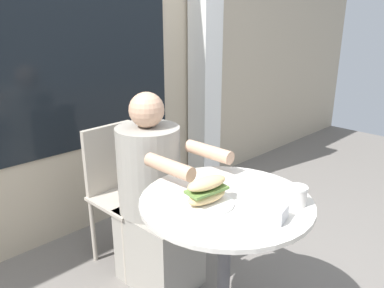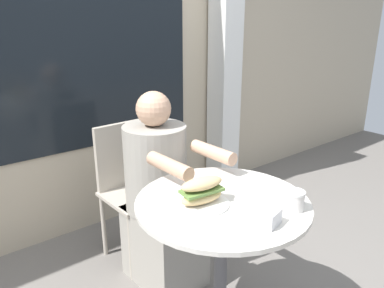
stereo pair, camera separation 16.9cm
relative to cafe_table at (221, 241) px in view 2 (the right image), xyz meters
name	(u,v)px [view 2 (the right image)]	position (x,y,z in m)	size (l,w,h in m)	color
storefront_wall	(77,32)	(0.00, 1.42, 0.85)	(8.00, 0.09, 2.80)	#B7A88E
lattice_pillar	(225,55)	(1.18, 1.26, 0.65)	(0.20, 0.20, 2.40)	silver
cafe_table	(221,241)	(0.00, 0.00, 0.00)	(0.75, 0.75, 0.75)	beige
diner_chair	(129,179)	(0.04, 0.91, -0.03)	(0.40, 0.40, 0.87)	#ADA393
seated_diner	(161,204)	(0.05, 0.56, -0.07)	(0.37, 0.63, 1.13)	gray
sandwich_on_plate	(202,193)	(-0.09, 0.03, 0.25)	(0.23, 0.23, 0.12)	white
drink_cup	(295,201)	(0.17, -0.24, 0.24)	(0.08, 0.08, 0.08)	silver
napkin_box	(266,217)	(0.00, -0.24, 0.23)	(0.11, 0.11, 0.06)	silver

